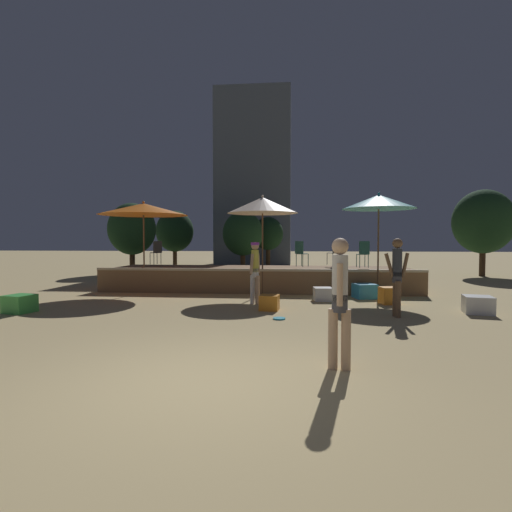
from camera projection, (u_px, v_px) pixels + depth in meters
The scene contains 25 objects.
ground_plane at pixel (198, 384), 4.87m from camera, with size 120.00×120.00×0.00m, color tan.
wooden_deck at pixel (260, 278), 14.55m from camera, with size 10.82×3.18×0.83m.
patio_umbrella_0 at pixel (143, 209), 13.38m from camera, with size 2.95×2.95×3.08m.
patio_umbrella_1 at pixel (379, 202), 12.28m from camera, with size 2.24×2.24×3.24m.
patio_umbrella_2 at pixel (263, 205), 12.89m from camera, with size 2.28×2.28×3.23m.
cube_seat_0 at pixel (20, 304), 9.69m from camera, with size 0.68×0.68×0.43m.
cube_seat_1 at pixel (365, 291), 12.12m from camera, with size 0.74×0.74×0.44m.
cube_seat_2 at pixel (269, 303), 10.04m from camera, with size 0.51×0.51×0.38m.
cube_seat_3 at pixel (389, 296), 11.00m from camera, with size 0.52×0.52×0.47m.
cube_seat_4 at pixel (323, 294), 11.64m from camera, with size 0.57×0.57×0.38m.
cube_seat_5 at pixel (478, 305), 9.58m from camera, with size 0.74×0.74×0.42m.
person_0 at pixel (255, 269), 10.97m from camera, with size 0.29×0.45×1.71m.
person_1 at pixel (340, 297), 5.39m from camera, with size 0.30×0.47×1.79m.
person_2 at pixel (397, 274), 9.12m from camera, with size 0.57×0.31×1.80m.
bistro_chair_0 at pixel (335, 250), 15.06m from camera, with size 0.48×0.48×0.90m.
bistro_chair_1 at pixel (363, 252), 13.52m from camera, with size 0.41×0.42×0.90m.
bistro_chair_2 at pixel (157, 250), 15.30m from camera, with size 0.48×0.48×0.90m.
bistro_chair_3 at pixel (301, 251), 14.06m from camera, with size 0.48×0.48×0.90m.
frisbee_disc at pixel (279, 318), 8.88m from camera, with size 0.28×0.28×0.03m.
background_tree_0 at pixel (175, 231), 27.05m from camera, with size 2.53×2.53×3.78m.
background_tree_1 at pixel (243, 234), 22.53m from camera, with size 2.28×2.28×3.40m.
background_tree_2 at pixel (132, 229), 21.20m from camera, with size 2.50×2.50×3.74m.
background_tree_3 at pixel (268, 234), 25.25m from camera, with size 1.91×1.91×3.24m.
background_tree_4 at pixel (483, 222), 19.49m from camera, with size 2.84×2.84×4.24m.
distant_building at pixel (254, 179), 29.83m from camera, with size 5.49×3.63×12.70m.
Camera 1 is at (1.18, -4.72, 1.75)m, focal length 28.00 mm.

